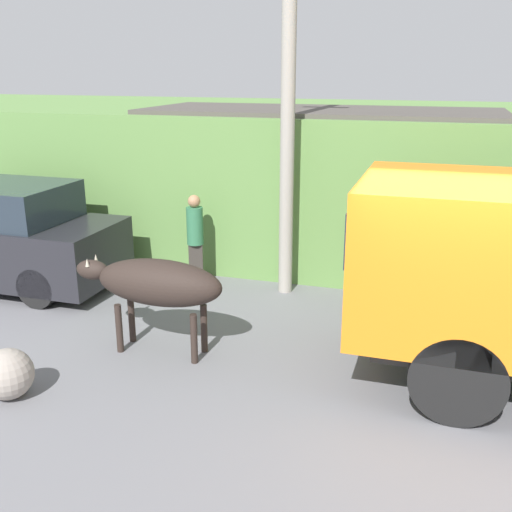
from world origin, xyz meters
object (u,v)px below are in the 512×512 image
at_px(pedestrian_on_hill, 195,235).
at_px(utility_pole, 288,106).
at_px(brown_cow, 156,283).
at_px(roadside_rock, 7,374).

bearing_deg(pedestrian_on_hill, utility_pole, 164.34).
distance_m(brown_cow, pedestrian_on_hill, 2.61).
relative_size(brown_cow, roadside_rock, 3.49).
bearing_deg(utility_pole, roadside_rock, -116.76).
xyz_separation_m(brown_cow, utility_pole, (1.04, 2.70, 2.10)).
distance_m(brown_cow, utility_pole, 3.58).
distance_m(pedestrian_on_hill, roadside_rock, 4.24).
relative_size(pedestrian_on_hill, roadside_rock, 2.69).
bearing_deg(pedestrian_on_hill, brown_cow, 80.74).
distance_m(pedestrian_on_hill, utility_pole, 2.69).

